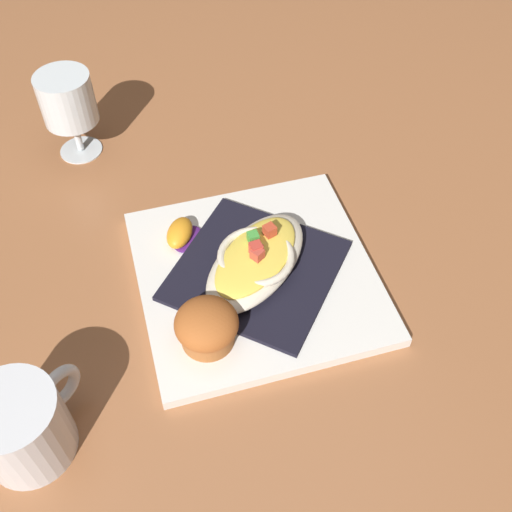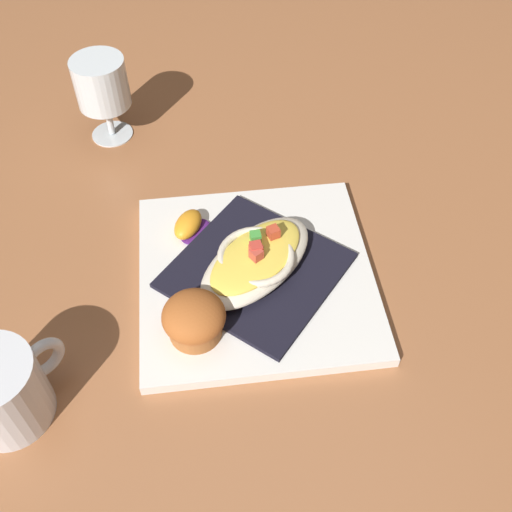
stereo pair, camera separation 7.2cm
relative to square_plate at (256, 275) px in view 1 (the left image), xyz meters
The scene contains 8 objects.
ground_plane 0.01m from the square_plate, ahead, with size 2.60×2.60×0.00m, color #A2643D.
square_plate is the anchor object (origin of this frame).
folded_napkin 0.01m from the square_plate, ahead, with size 0.18×0.18×0.01m, color black.
gratin_dish 0.03m from the square_plate, 118.89° to the right, with size 0.18×0.19×0.04m.
muffin 0.12m from the square_plate, 50.13° to the left, with size 0.07×0.07×0.05m.
orange_garnish 0.11m from the square_plate, 40.13° to the right, with size 0.06×0.06×0.02m.
coffee_mug 0.31m from the square_plate, 32.57° to the left, with size 0.10×0.10×0.09m.
stemmed_glass 0.37m from the square_plate, 53.74° to the right, with size 0.08×0.08×0.13m.
Camera 1 is at (0.09, 0.45, 0.60)m, focal length 42.49 mm.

